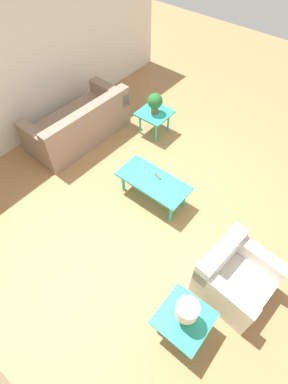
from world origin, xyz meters
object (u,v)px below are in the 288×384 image
at_px(coffee_table, 153,182).
at_px(potted_plant, 155,102).
at_px(armchair, 234,277).
at_px(table_lamp, 187,311).
at_px(side_table_lamp, 184,320).
at_px(side_table_plant, 155,115).
at_px(sofa, 79,125).

relative_size(coffee_table, potted_plant, 2.97).
distance_m(armchair, coffee_table, 1.83).
height_order(armchair, table_lamp, table_lamp).
relative_size(side_table_lamp, table_lamp, 1.52).
height_order(side_table_lamp, potted_plant, potted_plant).
bearing_deg(coffee_table, side_table_plant, -52.92).
xyz_separation_m(side_table_lamp, potted_plant, (2.56, -2.76, 0.29)).
bearing_deg(coffee_table, table_lamp, 137.46).
distance_m(side_table_plant, potted_plant, 0.29).
height_order(sofa, side_table_lamp, sofa).
height_order(sofa, potted_plant, potted_plant).
height_order(armchair, coffee_table, armchair).
distance_m(coffee_table, table_lamp, 2.13).
bearing_deg(coffee_table, side_table_lamp, 137.46).
relative_size(coffee_table, table_lamp, 3.03).
xyz_separation_m(sofa, side_table_plant, (-1.00, -1.04, 0.10)).
xyz_separation_m(armchair, side_table_lamp, (0.19, 0.87, 0.11)).
bearing_deg(armchair, table_lamp, 172.91).
xyz_separation_m(side_table_plant, side_table_lamp, (-2.56, 2.76, 0.00)).
distance_m(potted_plant, table_lamp, 3.76).
bearing_deg(potted_plant, table_lamp, 132.87).
xyz_separation_m(sofa, table_lamp, (-3.56, 1.71, 0.40)).
distance_m(sofa, side_table_plant, 1.45).
bearing_deg(table_lamp, armchair, -102.60).
distance_m(sofa, coffee_table, 2.04).
xyz_separation_m(armchair, table_lamp, (0.19, 0.87, 0.41)).
bearing_deg(table_lamp, side_table_plant, -47.13).
height_order(sofa, side_table_plant, sofa).
distance_m(sofa, table_lamp, 3.97).
distance_m(side_table_plant, side_table_lamp, 3.76).
xyz_separation_m(sofa, coffee_table, (-2.01, 0.29, 0.07)).
bearing_deg(armchair, side_table_lamp, 172.91).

